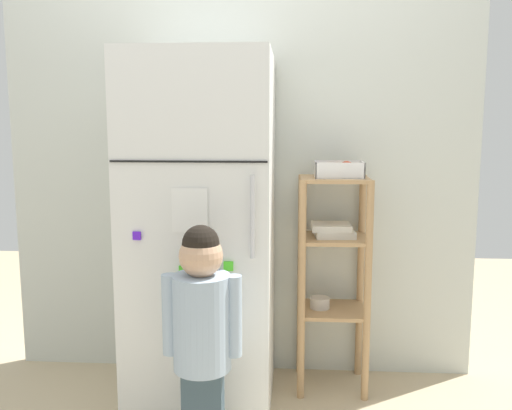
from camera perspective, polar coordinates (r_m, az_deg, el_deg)
name	(u,v)px	position (r m, az deg, el deg)	size (l,w,h in m)	color
ground_plane	(234,400)	(2.84, -2.31, -19.52)	(6.00, 6.00, 0.00)	tan
kitchen_wall_back	(240,173)	(2.90, -1.64, 3.29)	(2.46, 0.03, 2.15)	silver
refrigerator	(202,233)	(2.60, -5.58, -2.89)	(0.66, 0.69, 1.65)	white
child_standing	(202,322)	(2.17, -5.62, -11.95)	(0.31, 0.23, 0.96)	#384C56
pantry_shelf_unit	(332,260)	(2.78, 7.92, -5.71)	(0.35, 0.32, 1.07)	tan
fruit_bin	(341,170)	(2.69, 8.81, 3.57)	(0.23, 0.18, 0.08)	white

